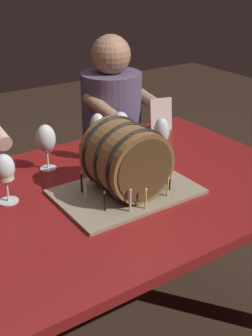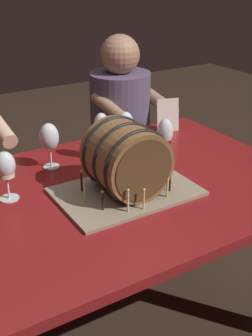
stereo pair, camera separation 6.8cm
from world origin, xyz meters
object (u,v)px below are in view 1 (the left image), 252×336
Objects in this scene: barrel_cake at (126,162)px; wine_glass_empty at (46,139)px; dining_table at (127,207)px; wine_glass_red at (162,133)px; wine_glass_amber at (98,130)px; wine_glass_rose at (121,126)px; person_seated_right at (112,143)px; menu_card at (161,115)px; wine_glass_white at (5,170)px.

wine_glass_empty is (-0.14, 0.34, 0.00)m from barrel_cake.
dining_table is 7.06× the size of wine_glass_red.
wine_glass_amber is 1.12× the size of wine_glass_rose.
wine_glass_empty is (-0.21, 0.04, -0.01)m from wine_glass_amber.
wine_glass_rose is 0.97× the size of wine_glass_empty.
wine_glass_red is at bearing 28.81° from barrel_cake.
person_seated_right is (0.43, 0.79, -0.10)m from dining_table.
menu_card is (0.50, 0.43, -0.04)m from barrel_cake.
wine_glass_amber is at bearing 16.36° from wine_glass_white.
wine_glass_red and wine_glass_empty have the same top height.
wine_glass_white is 0.89× the size of wine_glass_amber.
wine_glass_rose is at bearing -3.18° from wine_glass_empty.
wine_glass_rose reaches higher than menu_card.
menu_card is 0.14× the size of person_seated_right.
wine_glass_rose is at bearing 14.57° from wine_glass_white.
barrel_cake is 2.64× the size of wine_glass_empty.
menu_card is at bearing 39.52° from dining_table.
dining_table is at bearing -126.03° from menu_card.
wine_glass_red reaches higher than menu_card.
dining_table is at bearing -55.90° from wine_glass_empty.
wine_glass_empty is 0.16× the size of person_seated_right.
person_seated_right reaches higher than dining_table.
dining_table is 2.67× the size of barrel_cake.
wine_glass_amber is at bearing 143.71° from wine_glass_red.
wine_glass_empty reaches higher than wine_glass_rose.
wine_glass_empty is at bearing 155.84° from wine_glass_red.
wine_glass_white is 0.46m from wine_glass_amber.
person_seated_right is at bearing 61.25° from wine_glass_rose.
person_seated_right is at bearing 73.80° from wine_glass_red.
barrel_cake is at bearing -151.19° from wine_glass_red.
wine_glass_red is at bearing -36.29° from wine_glass_amber.
dining_table is 0.61m from menu_card.
wine_glass_amber is 0.13m from wine_glass_rose.
person_seated_right is (0.20, 0.69, -0.32)m from wine_glass_red.
barrel_cake is (-0.05, -0.06, 0.23)m from dining_table.
wine_glass_amber reaches higher than menu_card.
menu_card is 0.50m from person_seated_right.
wine_glass_empty reaches higher than menu_card.
person_seated_right is (0.85, 0.67, -0.33)m from wine_glass_white.
wine_glass_white is 0.96× the size of wine_glass_empty.
dining_table is 7.25× the size of wine_glass_rose.
wine_glass_amber is at bearing -172.01° from wine_glass_rose.
person_seated_right is at bearing 52.72° from wine_glass_amber.
wine_glass_rose is at bearing 116.39° from wine_glass_red.
barrel_cake is 0.41m from wine_glass_white.
person_seated_right reaches higher than menu_card.
wine_glass_red is at bearing -2.11° from wine_glass_white.
wine_glass_empty is at bearing 176.82° from wine_glass_rose.
wine_glass_rose is 0.68m from person_seated_right.
wine_glass_red is 0.26m from wine_glass_amber.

